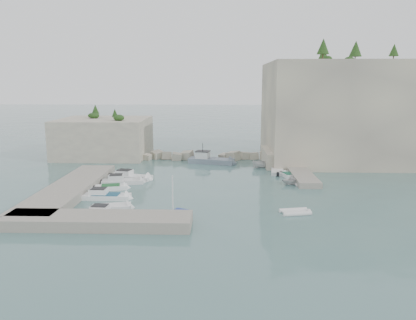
{
  "coord_description": "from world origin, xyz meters",
  "views": [
    {
      "loc": [
        1.76,
        -49.29,
        13.68
      ],
      "look_at": [
        0.0,
        6.0,
        3.0
      ],
      "focal_mm": 35.0,
      "sensor_mm": 36.0,
      "label": 1
    }
  ],
  "objects_px": {
    "inflatable_dinghy": "(295,214)",
    "tender_east_a": "(291,184)",
    "rowboat": "(173,219)",
    "motorboat_c": "(111,189)",
    "tender_east_b": "(288,177)",
    "motorboat_e": "(112,210)",
    "motorboat_f": "(108,217)",
    "tender_east_d": "(263,168)",
    "motorboat_b": "(123,184)",
    "motorboat_a": "(130,179)",
    "motorboat_d": "(106,199)",
    "tender_east_c": "(277,172)",
    "work_boat": "(211,163)"
  },
  "relations": [
    {
      "from": "motorboat_d",
      "to": "work_boat",
      "type": "distance_m",
      "value": 24.95
    },
    {
      "from": "work_boat",
      "to": "motorboat_f",
      "type": "bearing_deg",
      "value": -95.54
    },
    {
      "from": "tender_east_a",
      "to": "tender_east_c",
      "type": "height_order",
      "value": "tender_east_a"
    },
    {
      "from": "tender_east_d",
      "to": "motorboat_b",
      "type": "bearing_deg",
      "value": 103.45
    },
    {
      "from": "tender_east_d",
      "to": "work_boat",
      "type": "xyz_separation_m",
      "value": [
        -8.54,
        3.27,
        0.0
      ]
    },
    {
      "from": "motorboat_a",
      "to": "motorboat_f",
      "type": "xyz_separation_m",
      "value": [
        1.36,
        -16.77,
        0.0
      ]
    },
    {
      "from": "motorboat_b",
      "to": "motorboat_c",
      "type": "relative_size",
      "value": 1.33
    },
    {
      "from": "motorboat_e",
      "to": "tender_east_c",
      "type": "distance_m",
      "value": 28.02
    },
    {
      "from": "motorboat_d",
      "to": "tender_east_b",
      "type": "height_order",
      "value": "motorboat_d"
    },
    {
      "from": "motorboat_d",
      "to": "motorboat_e",
      "type": "distance_m",
      "value": 4.48
    },
    {
      "from": "tender_east_b",
      "to": "work_boat",
      "type": "bearing_deg",
      "value": 33.0
    },
    {
      "from": "rowboat",
      "to": "inflatable_dinghy",
      "type": "bearing_deg",
      "value": -54.36
    },
    {
      "from": "work_boat",
      "to": "motorboat_c",
      "type": "bearing_deg",
      "value": -111.94
    },
    {
      "from": "inflatable_dinghy",
      "to": "tender_east_a",
      "type": "distance_m",
      "value": 12.68
    },
    {
      "from": "motorboat_c",
      "to": "inflatable_dinghy",
      "type": "xyz_separation_m",
      "value": [
        22.1,
        -9.09,
        0.0
      ]
    },
    {
      "from": "inflatable_dinghy",
      "to": "tender_east_b",
      "type": "relative_size",
      "value": 0.84
    },
    {
      "from": "motorboat_f",
      "to": "tender_east_d",
      "type": "xyz_separation_m",
      "value": [
        18.52,
        25.25,
        0.0
      ]
    },
    {
      "from": "tender_east_d",
      "to": "motorboat_a",
      "type": "bearing_deg",
      "value": 97.79
    },
    {
      "from": "rowboat",
      "to": "work_boat",
      "type": "height_order",
      "value": "work_boat"
    },
    {
      "from": "inflatable_dinghy",
      "to": "rowboat",
      "type": "bearing_deg",
      "value": 177.84
    },
    {
      "from": "motorboat_a",
      "to": "motorboat_c",
      "type": "xyz_separation_m",
      "value": [
        -1.27,
        -5.8,
        0.0
      ]
    },
    {
      "from": "motorboat_a",
      "to": "work_boat",
      "type": "height_order",
      "value": "work_boat"
    },
    {
      "from": "motorboat_c",
      "to": "tender_east_a",
      "type": "bearing_deg",
      "value": -4.9
    },
    {
      "from": "motorboat_e",
      "to": "motorboat_f",
      "type": "relative_size",
      "value": 0.78
    },
    {
      "from": "inflatable_dinghy",
      "to": "work_boat",
      "type": "height_order",
      "value": "work_boat"
    },
    {
      "from": "motorboat_f",
      "to": "rowboat",
      "type": "height_order",
      "value": "motorboat_f"
    },
    {
      "from": "tender_east_a",
      "to": "rowboat",
      "type": "bearing_deg",
      "value": 113.43
    },
    {
      "from": "motorboat_b",
      "to": "motorboat_e",
      "type": "distance_m",
      "value": 11.61
    },
    {
      "from": "motorboat_c",
      "to": "work_boat",
      "type": "distance_m",
      "value": 21.61
    },
    {
      "from": "motorboat_c",
      "to": "tender_east_b",
      "type": "height_order",
      "value": "same"
    },
    {
      "from": "motorboat_d",
      "to": "tender_east_b",
      "type": "distance_m",
      "value": 26.34
    },
    {
      "from": "motorboat_b",
      "to": "motorboat_d",
      "type": "relative_size",
      "value": 0.97
    },
    {
      "from": "inflatable_dinghy",
      "to": "tender_east_b",
      "type": "height_order",
      "value": "tender_east_b"
    },
    {
      "from": "motorboat_f",
      "to": "motorboat_a",
      "type": "bearing_deg",
      "value": 98.49
    },
    {
      "from": "tender_east_c",
      "to": "motorboat_e",
      "type": "bearing_deg",
      "value": 139.38
    },
    {
      "from": "motorboat_e",
      "to": "work_boat",
      "type": "distance_m",
      "value": 27.87
    },
    {
      "from": "motorboat_b",
      "to": "tender_east_d",
      "type": "height_order",
      "value": "tender_east_d"
    },
    {
      "from": "motorboat_d",
      "to": "rowboat",
      "type": "relative_size",
      "value": 1.46
    },
    {
      "from": "work_boat",
      "to": "tender_east_a",
      "type": "bearing_deg",
      "value": -37.69
    },
    {
      "from": "motorboat_e",
      "to": "rowboat",
      "type": "relative_size",
      "value": 1.03
    },
    {
      "from": "motorboat_d",
      "to": "tender_east_c",
      "type": "distance_m",
      "value": 26.91
    },
    {
      "from": "motorboat_d",
      "to": "tender_east_a",
      "type": "distance_m",
      "value": 24.52
    },
    {
      "from": "tender_east_a",
      "to": "tender_east_d",
      "type": "distance_m",
      "value": 11.15
    },
    {
      "from": "tender_east_a",
      "to": "tender_east_c",
      "type": "distance_m",
      "value": 7.31
    },
    {
      "from": "motorboat_a",
      "to": "motorboat_d",
      "type": "distance_m",
      "value": 10.13
    },
    {
      "from": "rowboat",
      "to": "tender_east_b",
      "type": "relative_size",
      "value": 1.08
    },
    {
      "from": "tender_east_d",
      "to": "tender_east_c",
      "type": "bearing_deg",
      "value": -169.02
    },
    {
      "from": "motorboat_c",
      "to": "motorboat_f",
      "type": "height_order",
      "value": "motorboat_f"
    },
    {
      "from": "motorboat_c",
      "to": "tender_east_b",
      "type": "relative_size",
      "value": 1.16
    },
    {
      "from": "rowboat",
      "to": "tender_east_b",
      "type": "distance_m",
      "value": 23.86
    }
  ]
}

